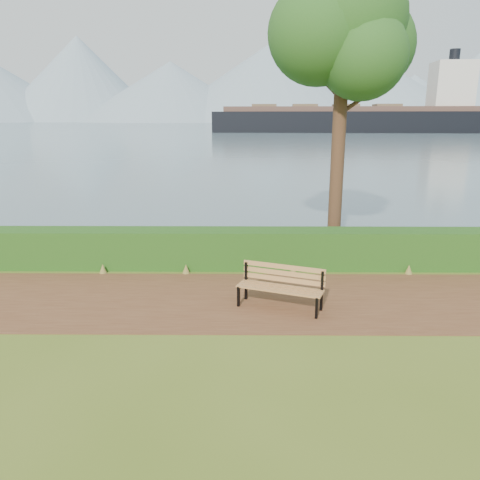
{
  "coord_description": "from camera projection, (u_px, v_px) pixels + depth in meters",
  "views": [
    {
      "loc": [
        0.36,
        -9.13,
        3.82
      ],
      "look_at": [
        0.27,
        1.2,
        1.1
      ],
      "focal_mm": 35.0,
      "sensor_mm": 36.0,
      "label": 1
    }
  ],
  "objects": [
    {
      "name": "ground",
      "position": [
        227.0,
        305.0,
        9.81
      ],
      "size": [
        140.0,
        140.0,
        0.0
      ],
      "primitive_type": "plane",
      "color": "#4D631C",
      "rests_on": "ground"
    },
    {
      "name": "path",
      "position": [
        227.0,
        300.0,
        10.1
      ],
      "size": [
        40.0,
        3.4,
        0.01
      ],
      "primitive_type": "cube",
      "color": "#55311D",
      "rests_on": "ground"
    },
    {
      "name": "hedge",
      "position": [
        230.0,
        249.0,
        12.19
      ],
      "size": [
        32.0,
        0.85,
        1.0
      ],
      "primitive_type": "cube",
      "color": "#134213",
      "rests_on": "ground"
    },
    {
      "name": "water",
      "position": [
        244.0,
        124.0,
        261.24
      ],
      "size": [
        700.0,
        510.0,
        0.0
      ],
      "primitive_type": "cube",
      "color": "#496076",
      "rests_on": "ground"
    },
    {
      "name": "mountains",
      "position": [
        233.0,
        88.0,
        395.5
      ],
      "size": [
        585.0,
        190.0,
        70.0
      ],
      "color": "#788EA0",
      "rests_on": "ground"
    },
    {
      "name": "bench",
      "position": [
        281.0,
        284.0,
        9.58
      ],
      "size": [
        1.82,
        1.11,
        0.88
      ],
      "rotation": [
        0.0,
        0.0,
        -0.37
      ],
      "color": "black",
      "rests_on": "ground"
    },
    {
      "name": "tree",
      "position": [
        344.0,
        28.0,
        12.44
      ],
      "size": [
        4.11,
        3.43,
        8.24
      ],
      "rotation": [
        0.0,
        0.0,
        0.16
      ],
      "color": "#392017",
      "rests_on": "ground"
    },
    {
      "name": "cargo_ship",
      "position": [
        365.0,
        119.0,
        119.66
      ],
      "size": [
        73.04,
        16.41,
        21.98
      ],
      "rotation": [
        0.0,
        0.0,
        -0.07
      ],
      "color": "black",
      "rests_on": "ground"
    }
  ]
}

